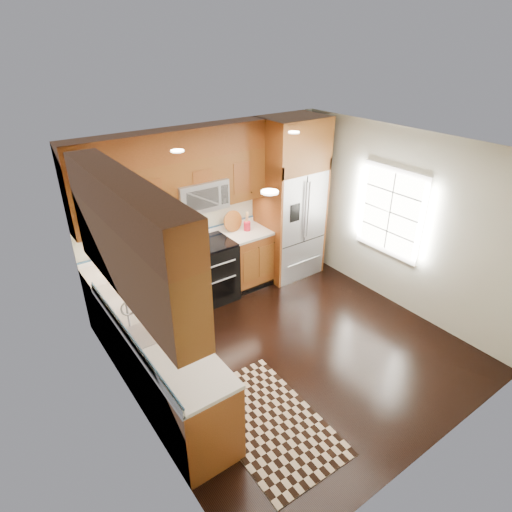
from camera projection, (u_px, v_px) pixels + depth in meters
ground at (290, 348)px, 5.64m from camera, size 4.00×4.00×0.00m
wall_back at (209, 210)px, 6.47m from camera, size 4.00×0.02×2.60m
wall_left at (131, 321)px, 4.00m from camera, size 0.02×4.00×2.60m
wall_right at (402, 222)px, 6.07m from camera, size 0.02×4.00×2.60m
window at (391, 212)px, 6.15m from camera, size 0.04×1.10×1.30m
base_cabinets at (172, 320)px, 5.44m from camera, size 2.85×3.00×0.90m
countertop at (175, 281)px, 5.37m from camera, size 2.86×3.01×0.04m
upper_cabinets at (158, 197)px, 4.88m from camera, size 2.85×3.00×1.15m
range at (208, 272)px, 6.49m from camera, size 0.76×0.67×0.95m
microwave at (199, 195)px, 6.03m from camera, size 0.76×0.40×0.42m
refrigerator at (290, 200)px, 6.87m from camera, size 0.98×0.75×2.60m
sink_faucet at (151, 326)px, 4.44m from camera, size 0.54×0.44×0.37m
rug at (268, 421)px, 4.57m from camera, size 1.04×1.69×0.01m
knife_block at (171, 239)px, 6.16m from camera, size 0.14×0.17×0.28m
utensil_crock at (247, 224)px, 6.65m from camera, size 0.12×0.12×0.30m
cutting_board at (233, 230)px, 6.67m from camera, size 0.36×0.36×0.02m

